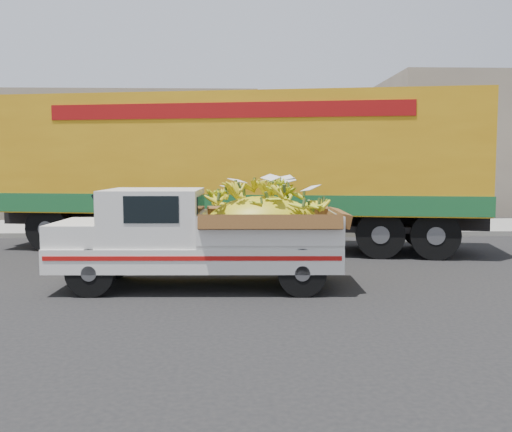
{
  "coord_description": "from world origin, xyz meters",
  "views": [
    {
      "loc": [
        0.16,
        -9.7,
        2.08
      ],
      "look_at": [
        0.53,
        0.63,
        1.18
      ],
      "focal_mm": 40.0,
      "sensor_mm": 36.0,
      "label": 1
    }
  ],
  "objects": [
    {
      "name": "building_left",
      "position": [
        -8.0,
        15.05,
        2.5
      ],
      "size": [
        18.0,
        6.0,
        5.0
      ],
      "primitive_type": "cube",
      "color": "gray",
      "rests_on": "ground"
    },
    {
      "name": "pickup_truck",
      "position": [
        -0.12,
        0.06,
        0.91
      ],
      "size": [
        4.88,
        1.92,
        1.69
      ],
      "rotation": [
        0.0,
        0.0,
        -0.03
      ],
      "color": "black",
      "rests_on": "ground"
    },
    {
      "name": "ground",
      "position": [
        0.0,
        0.0,
        0.0
      ],
      "size": [
        100.0,
        100.0,
        0.0
      ],
      "primitive_type": "plane",
      "color": "black",
      "rests_on": "ground"
    },
    {
      "name": "curb",
      "position": [
        0.0,
        7.05,
        0.07
      ],
      "size": [
        60.0,
        0.25,
        0.15
      ],
      "primitive_type": "cube",
      "color": "gray",
      "rests_on": "ground"
    },
    {
      "name": "semi_trailer",
      "position": [
        0.19,
        4.6,
        2.12
      ],
      "size": [
        12.08,
        4.6,
        3.8
      ],
      "rotation": [
        0.0,
        0.0,
        -0.18
      ],
      "color": "black",
      "rests_on": "ground"
    },
    {
      "name": "sidewalk",
      "position": [
        0.0,
        9.15,
        0.07
      ],
      "size": [
        60.0,
        4.0,
        0.14
      ],
      "primitive_type": "cube",
      "color": "gray",
      "rests_on": "ground"
    }
  ]
}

